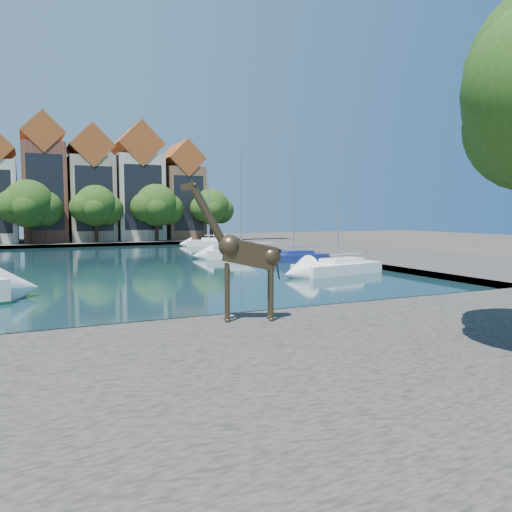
{
  "coord_description": "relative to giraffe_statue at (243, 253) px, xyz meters",
  "views": [
    {
      "loc": [
        -6.45,
        -17.85,
        4.42
      ],
      "look_at": [
        2.36,
        1.22,
        2.58
      ],
      "focal_mm": 35.0,
      "sensor_mm": 36.0,
      "label": 1
    }
  ],
  "objects": [
    {
      "name": "sailboat_right_c",
      "position": [
        11.39,
        26.92,
        -2.26
      ],
      "size": [
        6.76,
        4.25,
        10.32
      ],
      "color": "white",
      "rests_on": "water_basin"
    },
    {
      "name": "ground",
      "position": [
        -0.61,
        1.41,
        -2.96
      ],
      "size": [
        160.0,
        160.0,
        0.0
      ],
      "primitive_type": "plane",
      "color": "#38332B",
      "rests_on": "ground"
    },
    {
      "name": "water_basin",
      "position": [
        -0.61,
        25.41,
        -2.92
      ],
      "size": [
        38.0,
        50.0,
        0.08
      ],
      "primitive_type": "cube",
      "color": "black",
      "rests_on": "ground"
    },
    {
      "name": "far_tree_mid_east",
      "position": [
        1.48,
        51.91,
        2.17
      ],
      "size": [
        7.02,
        5.4,
        7.52
      ],
      "color": "#332114",
      "rests_on": "far_quay"
    },
    {
      "name": "far_tree_east",
      "position": [
        9.49,
        51.91,
        2.28
      ],
      "size": [
        7.54,
        5.8,
        7.84
      ],
      "color": "#332114",
      "rests_on": "far_quay"
    },
    {
      "name": "sailboat_right_d",
      "position": [
        14.39,
        44.65,
        -2.29
      ],
      "size": [
        5.6,
        3.82,
        9.62
      ],
      "color": "white",
      "rests_on": "water_basin"
    },
    {
      "name": "townhouse_east_end",
      "position": [
        14.39,
        57.4,
        4.15
      ],
      "size": [
        5.44,
        9.18,
        14.43
      ],
      "color": "brown",
      "rests_on": "far_quay"
    },
    {
      "name": "townhouse_center",
      "position": [
        -4.61,
        57.4,
        5.41
      ],
      "size": [
        5.44,
        9.18,
        16.93
      ],
      "color": "brown",
      "rests_on": "far_quay"
    },
    {
      "name": "sailboat_right_a",
      "position": [
        13.04,
        13.2,
        -2.31
      ],
      "size": [
        7.09,
        3.63,
        10.25
      ],
      "color": "white",
      "rests_on": "water_basin"
    },
    {
      "name": "townhouse_east_inner",
      "position": [
        1.39,
        57.4,
        4.78
      ],
      "size": [
        5.94,
        9.18,
        15.79
      ],
      "color": "tan",
      "rests_on": "far_quay"
    },
    {
      "name": "townhouse_east_mid",
      "position": [
        7.89,
        57.4,
        5.15
      ],
      "size": [
        6.43,
        9.18,
        16.65
      ],
      "color": "beige",
      "rests_on": "far_quay"
    },
    {
      "name": "far_tree_mid_west",
      "position": [
        -6.51,
        51.91,
        2.34
      ],
      "size": [
        7.8,
        6.0,
        8.0
      ],
      "color": "#332114",
      "rests_on": "far_quay"
    },
    {
      "name": "sailboat_right_b",
      "position": [
        14.39,
        22.01,
        -2.31
      ],
      "size": [
        6.09,
        2.5,
        12.24
      ],
      "color": "navy",
      "rests_on": "water_basin"
    },
    {
      "name": "far_tree_far_east",
      "position": [
        17.48,
        51.91,
        2.12
      ],
      "size": [
        6.76,
        5.2,
        7.36
      ],
      "color": "#332114",
      "rests_on": "far_quay"
    },
    {
      "name": "near_quay",
      "position": [
        -0.61,
        -5.59,
        -2.71
      ],
      "size": [
        50.0,
        14.0,
        0.5
      ],
      "primitive_type": "cube",
      "color": "#4D4843",
      "rests_on": "ground"
    },
    {
      "name": "right_quay",
      "position": [
        24.39,
        25.41,
        -2.71
      ],
      "size": [
        14.0,
        52.0,
        0.5
      ],
      "primitive_type": "cube",
      "color": "#4D4843",
      "rests_on": "ground"
    },
    {
      "name": "far_quay",
      "position": [
        -0.61,
        57.41,
        -2.71
      ],
      "size": [
        60.0,
        16.0,
        0.5
      ],
      "primitive_type": "cube",
      "color": "#4D4843",
      "rests_on": "ground"
    },
    {
      "name": "giraffe_statue",
      "position": [
        0.0,
        0.0,
        0.0
      ],
      "size": [
        3.43,
        1.42,
        5.0
      ],
      "color": "#382D1C",
      "rests_on": "near_quay"
    }
  ]
}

